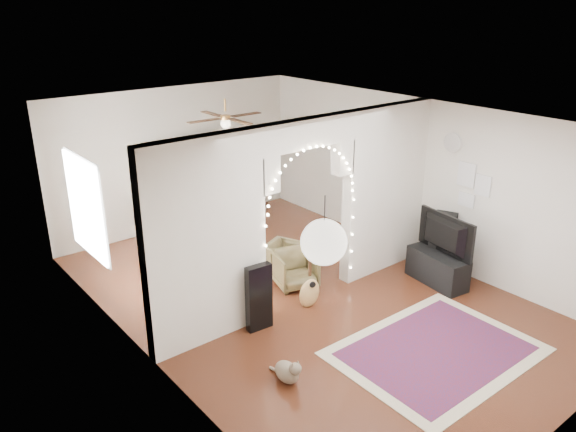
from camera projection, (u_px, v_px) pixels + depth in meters
floor at (305, 297)px, 8.41m from camera, size 7.50×7.50×0.00m
ceiling at (308, 118)px, 7.44m from camera, size 5.00×7.50×0.02m
wall_back at (177, 158)px, 10.64m from camera, size 5.00×0.02×2.70m
wall_front at (570, 324)px, 5.22m from camera, size 5.00×0.02×2.70m
wall_left at (142, 262)px, 6.45m from camera, size 0.02×7.50×2.70m
wall_right at (419, 179)px, 9.40m from camera, size 0.02×7.50×2.70m
divider_wall at (306, 208)px, 7.90m from camera, size 5.00×0.20×2.70m
fairy_lights at (313, 202)px, 7.76m from camera, size 1.64×0.04×1.60m
window at (85, 207)px, 7.72m from camera, size 0.04×1.20×1.40m
wall_clock at (453, 142)px, 8.68m from camera, size 0.03×0.31×0.31m
picture_frames at (471, 185)px, 8.61m from camera, size 0.02×0.50×0.70m
paper_lantern at (324, 242)px, 4.75m from camera, size 0.40×0.40×0.40m
ceiling_fan at (225, 117)px, 8.99m from camera, size 1.10×1.10×0.30m
area_rug at (436, 351)px, 7.10m from camera, size 2.51×1.90×0.02m
guitar_case at (259, 297)px, 7.45m from camera, size 0.37×0.15×0.94m
acoustic_guitar at (310, 282)px, 8.01m from camera, size 0.39×0.23×0.92m
tabby_cat at (288, 372)px, 6.50m from camera, size 0.24×0.53×0.35m
floor_speaker at (442, 245)px, 8.96m from camera, size 0.49×0.46×1.02m
media_console at (437, 268)px, 8.75m from camera, size 0.53×1.05×0.50m
tv at (441, 235)px, 8.55m from camera, size 0.29×1.08×0.62m
bookcase at (191, 184)px, 10.70m from camera, size 1.75×1.07×1.76m
dining_table at (174, 201)px, 10.36m from camera, size 1.28×0.93×0.76m
flower_vase at (173, 193)px, 10.30m from camera, size 0.20×0.20×0.19m
dining_chair_left at (284, 257)px, 9.12m from camera, size 0.70×0.71×0.50m
dining_chair_right at (295, 269)px, 8.65m from camera, size 0.76×0.77×0.57m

